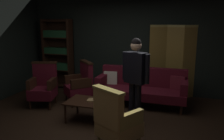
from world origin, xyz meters
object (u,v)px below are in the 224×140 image
object	(u,v)px
coffee_table	(91,103)
armchair_gilt_accent	(116,121)
folding_screen	(174,60)
armchair_wing_right	(80,84)
bookshelf	(58,52)
armchair_wing_left	(43,86)
standing_figure	(136,74)
book_tan_leather	(94,100)
velvet_couch	(142,86)

from	to	relation	value
coffee_table	armchair_gilt_accent	size ratio (longest dim) A/B	0.96
folding_screen	armchair_wing_right	bearing A→B (deg)	-150.08
folding_screen	armchair_gilt_accent	distance (m)	3.13
bookshelf	armchair_wing_left	bearing A→B (deg)	-72.68
bookshelf	armchair_wing_right	distance (m)	1.78
folding_screen	coffee_table	bearing A→B (deg)	-124.48
armchair_gilt_accent	standing_figure	xyz separation A→B (m)	(0.09, 0.96, 0.54)
armchair_gilt_accent	book_tan_leather	bearing A→B (deg)	128.88
coffee_table	velvet_couch	bearing A→B (deg)	58.75
velvet_couch	coffee_table	bearing A→B (deg)	-121.25
bookshelf	armchair_gilt_accent	size ratio (longest dim) A/B	1.97
armchair_wing_right	velvet_couch	bearing A→B (deg)	14.88
folding_screen	velvet_couch	bearing A→B (deg)	-128.99
armchair_gilt_accent	velvet_couch	bearing A→B (deg)	90.18
armchair_wing_left	velvet_couch	bearing A→B (deg)	20.15
bookshelf	armchair_gilt_accent	xyz separation A→B (m)	(2.71, -2.92, -0.58)
folding_screen	bookshelf	distance (m)	3.38
armchair_gilt_accent	folding_screen	bearing A→B (deg)	77.42
armchair_wing_left	armchair_wing_right	world-z (taller)	same
velvet_couch	standing_figure	distance (m)	1.35
armchair_wing_right	standing_figure	size ratio (longest dim) A/B	0.61
armchair_wing_left	armchair_wing_right	bearing A→B (deg)	29.19
armchair_wing_right	book_tan_leather	distance (m)	1.11
bookshelf	armchair_gilt_accent	bearing A→B (deg)	-47.15
armchair_wing_right	armchair_wing_left	bearing A→B (deg)	-150.81
armchair_wing_right	book_tan_leather	world-z (taller)	armchair_wing_right
bookshelf	armchair_wing_right	size ratio (longest dim) A/B	1.97
armchair_gilt_accent	standing_figure	world-z (taller)	standing_figure
bookshelf	coffee_table	xyz separation A→B (m)	(1.92, -2.03, -0.70)
velvet_couch	book_tan_leather	world-z (taller)	velvet_couch
coffee_table	book_tan_leather	world-z (taller)	book_tan_leather
armchair_wing_right	book_tan_leather	size ratio (longest dim) A/B	4.05
bookshelf	standing_figure	bearing A→B (deg)	-35.02
armchair_wing_right	book_tan_leather	bearing A→B (deg)	-50.62
bookshelf	coffee_table	world-z (taller)	bookshelf
velvet_couch	armchair_wing_left	distance (m)	2.36
armchair_gilt_accent	armchair_wing_right	size ratio (longest dim) A/B	1.00
armchair_wing_right	folding_screen	bearing A→B (deg)	29.92
bookshelf	armchair_gilt_accent	world-z (taller)	bookshelf
velvet_couch	book_tan_leather	bearing A→B (deg)	-121.12
bookshelf	standing_figure	xyz separation A→B (m)	(2.79, -1.96, -0.05)
velvet_couch	standing_figure	xyz separation A→B (m)	(0.09, -1.22, 0.57)
standing_figure	armchair_wing_right	bearing A→B (deg)	151.73
coffee_table	armchair_wing_right	bearing A→B (deg)	126.49
coffee_table	folding_screen	bearing A→B (deg)	55.52
coffee_table	book_tan_leather	xyz separation A→B (m)	(0.03, 0.05, 0.06)
folding_screen	armchair_gilt_accent	bearing A→B (deg)	-102.58
bookshelf	book_tan_leather	bearing A→B (deg)	-45.44
standing_figure	armchair_wing_left	bearing A→B (deg)	170.11
coffee_table	bookshelf	bearing A→B (deg)	133.37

